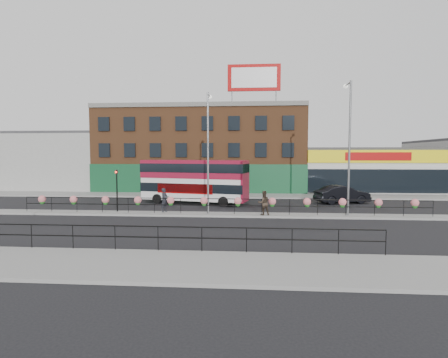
# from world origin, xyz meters

# --- Properties ---
(ground) EXTENTS (120.00, 120.00, 0.00)m
(ground) POSITION_xyz_m (0.00, 0.00, 0.00)
(ground) COLOR black
(ground) RESTS_ON ground
(south_pavement) EXTENTS (60.00, 4.00, 0.15)m
(south_pavement) POSITION_xyz_m (0.00, -12.00, 0.07)
(south_pavement) COLOR gray
(south_pavement) RESTS_ON ground
(north_pavement) EXTENTS (60.00, 4.00, 0.15)m
(north_pavement) POSITION_xyz_m (0.00, 12.00, 0.07)
(north_pavement) COLOR gray
(north_pavement) RESTS_ON ground
(median) EXTENTS (60.00, 1.60, 0.15)m
(median) POSITION_xyz_m (0.00, 0.00, 0.07)
(median) COLOR gray
(median) RESTS_ON ground
(yellow_line_inner) EXTENTS (60.00, 0.10, 0.01)m
(yellow_line_inner) POSITION_xyz_m (0.00, -9.70, 0.01)
(yellow_line_inner) COLOR gold
(yellow_line_inner) RESTS_ON ground
(yellow_line_outer) EXTENTS (60.00, 0.10, 0.01)m
(yellow_line_outer) POSITION_xyz_m (0.00, -9.88, 0.01)
(yellow_line_outer) COLOR gold
(yellow_line_outer) RESTS_ON ground
(brick_building) EXTENTS (25.00, 12.21, 10.30)m
(brick_building) POSITION_xyz_m (-4.00, 19.96, 5.13)
(brick_building) COLOR brown
(brick_building) RESTS_ON ground
(supermarket) EXTENTS (15.00, 12.25, 5.30)m
(supermarket) POSITION_xyz_m (16.00, 19.90, 2.65)
(supermarket) COLOR silver
(supermarket) RESTS_ON ground
(warehouse_west) EXTENTS (15.50, 12.00, 7.30)m
(warehouse_west) POSITION_xyz_m (-24.25, 20.00, 3.65)
(warehouse_west) COLOR #9D9D98
(warehouse_west) RESTS_ON ground
(billboard) EXTENTS (6.00, 0.29, 4.40)m
(billboard) POSITION_xyz_m (2.50, 14.99, 13.18)
(billboard) COLOR #A10505
(billboard) RESTS_ON brick_building
(median_railing) EXTENTS (30.04, 0.56, 1.23)m
(median_railing) POSITION_xyz_m (-0.00, 0.00, 1.05)
(median_railing) COLOR black
(median_railing) RESTS_ON median
(south_railing) EXTENTS (20.04, 0.05, 1.12)m
(south_railing) POSITION_xyz_m (-2.00, -10.10, 0.96)
(south_railing) COLOR black
(south_railing) RESTS_ON south_pavement
(double_decker_bus) EXTENTS (10.14, 4.60, 3.99)m
(double_decker_bus) POSITION_xyz_m (-2.96, 6.18, 2.45)
(double_decker_bus) COLOR silver
(double_decker_bus) RESTS_ON ground
(car) EXTENTS (4.50, 5.97, 1.65)m
(car) POSITION_xyz_m (10.61, 7.33, 0.82)
(car) COLOR black
(car) RESTS_ON ground
(pedestrian_a) EXTENTS (0.98, 0.93, 1.81)m
(pedestrian_a) POSITION_xyz_m (-4.34, 0.47, 1.05)
(pedestrian_a) COLOR black
(pedestrian_a) RESTS_ON median
(pedestrian_b) EXTENTS (1.20, 1.11, 1.75)m
(pedestrian_b) POSITION_xyz_m (3.12, -0.39, 1.03)
(pedestrian_b) COLOR #3B2F24
(pedestrian_b) RESTS_ON median
(lamp_column_west) EXTENTS (0.32, 1.56, 8.87)m
(lamp_column_west) POSITION_xyz_m (-0.95, 0.27, 5.41)
(lamp_column_west) COLOR slate
(lamp_column_west) RESTS_ON median
(lamp_column_east) EXTENTS (0.34, 1.68, 9.57)m
(lamp_column_east) POSITION_xyz_m (9.17, 0.36, 5.82)
(lamp_column_east) COLOR slate
(lamp_column_east) RESTS_ON median
(traffic_light_median) EXTENTS (0.15, 0.28, 3.65)m
(traffic_light_median) POSITION_xyz_m (-8.00, 0.39, 2.47)
(traffic_light_median) COLOR black
(traffic_light_median) RESTS_ON median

